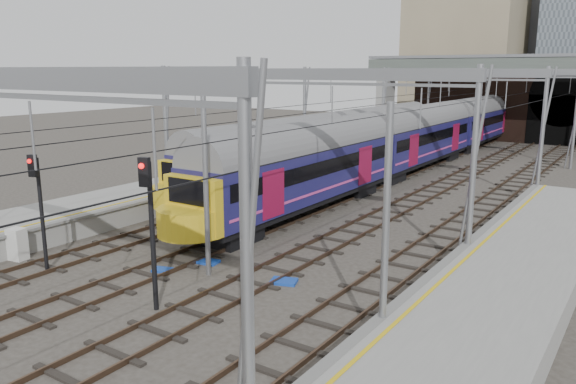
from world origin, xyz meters
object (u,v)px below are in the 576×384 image
Objects in this scene: train_second at (334,143)px; signal_near_left at (39,198)px; train_main at (453,128)px; signal_near_centre at (150,216)px; relay_cabinet at (17,244)px.

signal_near_left is (0.41, -23.96, 0.48)m from train_second.
signal_near_left is at bearing -89.03° from train_second.
train_main is 39.28m from signal_near_centre.
signal_near_centre is (2.73, -39.18, 0.61)m from train_main.
train_main is 13.47× the size of signal_near_centre.
train_second is (-4.00, -15.06, -0.12)m from train_main.
signal_near_left is at bearing -14.50° from relay_cabinet.
train_second is 25.05m from signal_near_centre.
signal_near_left is (-3.59, -39.02, 0.36)m from train_main.
signal_near_centre is at bearing -74.40° from train_second.
signal_near_centre is (6.73, -24.12, 0.73)m from train_second.
signal_near_centre is 8.91m from relay_cabinet.
relay_cabinet is at bearing -98.50° from train_main.
train_main is 51.30× the size of relay_cabinet.
signal_near_centre is 3.81× the size of relay_cabinet.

